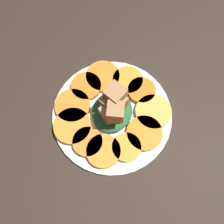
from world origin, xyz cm
name	(u,v)px	position (x,y,z in cm)	size (l,w,h in cm)	color
table_slab	(112,116)	(0.00, 0.00, 1.00)	(120.00, 120.00, 2.00)	black
plate	(112,114)	(0.00, 0.00, 2.52)	(29.28, 29.28, 1.05)	beige
carrot_slice_0	(73,126)	(6.99, -7.03, 3.78)	(8.86, 8.86, 1.36)	orange
carrot_slice_1	(88,142)	(8.86, -2.11, 3.78)	(6.95, 6.95, 1.36)	orange
carrot_slice_2	(103,151)	(9.26, 2.13, 3.78)	(7.84, 7.84, 1.36)	orange
carrot_slice_3	(126,147)	(6.28, 6.52, 3.78)	(6.72, 6.72, 1.36)	orange
carrot_slice_4	(144,133)	(1.50, 9.03, 3.78)	(8.39, 8.39, 1.36)	orange
carrot_slice_5	(153,112)	(-4.28, 8.98, 3.78)	(8.71, 8.71, 1.36)	orange
carrot_slice_6	(141,91)	(-8.35, 4.28, 3.78)	(6.97, 6.97, 1.36)	#D45E12
carrot_slice_7	(126,80)	(-9.49, -0.42, 3.78)	(7.66, 7.66, 1.36)	orange
carrot_slice_8	(103,76)	(-7.88, -6.22, 3.78)	(8.60, 8.60, 1.36)	orange
carrot_slice_9	(86,86)	(-3.60, -8.81, 3.78)	(7.59, 7.59, 1.36)	orange
carrot_slice_10	(73,106)	(2.45, -9.45, 3.78)	(8.56, 8.56, 1.36)	orange
center_pile	(113,109)	(0.00, 0.32, 6.81)	(10.66, 9.59, 10.13)	#235128
fork	(92,95)	(-2.35, -6.49, 3.30)	(19.30, 4.84, 0.40)	silver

